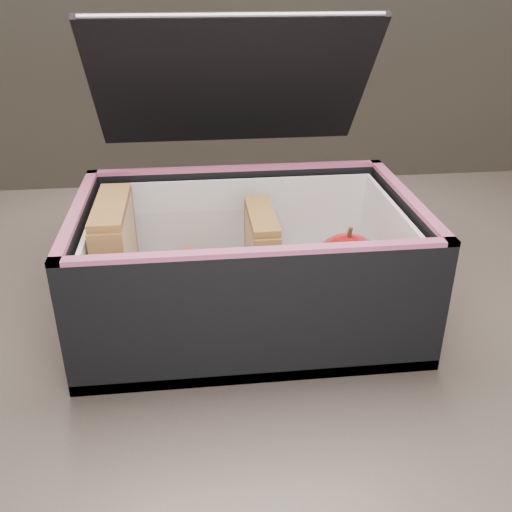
% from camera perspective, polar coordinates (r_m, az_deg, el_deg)
% --- Properties ---
extents(kitchen_table, '(1.20, 0.80, 0.75)m').
position_cam_1_polar(kitchen_table, '(0.67, 2.57, -11.54)').
color(kitchen_table, brown).
rests_on(kitchen_table, ground).
extents(lunch_bag, '(0.33, 0.35, 0.29)m').
position_cam_1_polar(lunch_bag, '(0.57, -0.95, 0.31)').
color(lunch_bag, black).
rests_on(lunch_bag, kitchen_table).
extents(plastic_tub, '(0.19, 0.14, 0.08)m').
position_cam_1_polar(plastic_tub, '(0.57, -6.49, -1.83)').
color(plastic_tub, white).
rests_on(plastic_tub, lunch_bag).
extents(sandwich_left, '(0.03, 0.10, 0.12)m').
position_cam_1_polar(sandwich_left, '(0.57, -13.74, -0.24)').
color(sandwich_left, tan).
rests_on(sandwich_left, plastic_tub).
extents(sandwich_right, '(0.02, 0.09, 0.10)m').
position_cam_1_polar(sandwich_right, '(0.57, 0.55, -0.23)').
color(sandwich_right, tan).
rests_on(sandwich_right, plastic_tub).
extents(carrot_sticks, '(0.06, 0.15, 0.03)m').
position_cam_1_polar(carrot_sticks, '(0.59, -5.96, -2.93)').
color(carrot_sticks, '#EF3900').
rests_on(carrot_sticks, plastic_tub).
extents(paper_napkin, '(0.08, 0.08, 0.01)m').
position_cam_1_polar(paper_napkin, '(0.61, 8.80, -3.95)').
color(paper_napkin, white).
rests_on(paper_napkin, lunch_bag).
extents(red_apple, '(0.09, 0.09, 0.08)m').
position_cam_1_polar(red_apple, '(0.59, 9.10, -0.97)').
color(red_apple, '#860506').
rests_on(red_apple, paper_napkin).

